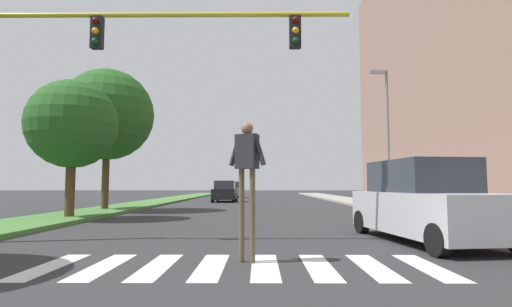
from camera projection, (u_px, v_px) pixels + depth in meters
name	position (u px, v px, depth m)	size (l,w,h in m)	color
ground_plane	(254.00, 203.00, 29.65)	(140.00, 140.00, 0.00)	#2D2D30
crosswalk	(238.00, 267.00, 6.53)	(6.75, 2.20, 0.01)	silver
median_strip	(149.00, 203.00, 27.72)	(2.88, 64.00, 0.15)	#477A38
tree_mid	(72.00, 124.00, 15.45)	(3.48, 3.48, 5.36)	#4C3823
tree_far	(107.00, 115.00, 20.50)	(4.76, 4.76, 7.26)	#4C3823
sidewalk_right	(365.00, 203.00, 27.61)	(3.00, 64.00, 0.15)	#9E9991
traffic_light_gantry	(95.00, 62.00, 9.58)	(8.95, 0.30, 6.00)	gold
street_lamp_right	(386.00, 125.00, 21.27)	(1.02, 0.24, 7.50)	slate
pedestrian_performer	(247.00, 168.00, 7.01)	(0.71, 0.42, 2.49)	brown
suv_crossing	(424.00, 203.00, 9.48)	(2.52, 4.81, 1.97)	#B7B7BC
sedan_midblock	(225.00, 192.00, 31.84)	(1.84, 4.25, 1.71)	black
sedan_distant	(231.00, 190.00, 42.26)	(2.21, 4.46, 1.71)	gray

